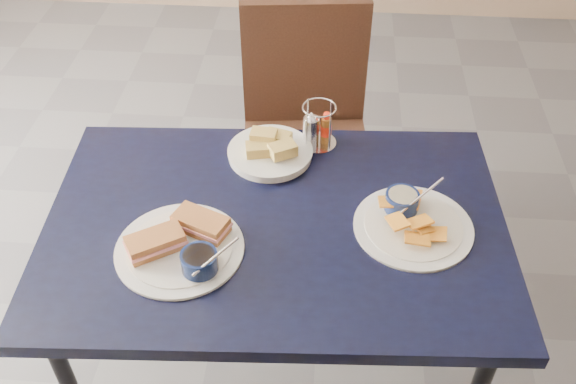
# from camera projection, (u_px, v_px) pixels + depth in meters

# --- Properties ---
(ground) EXTENTS (6.00, 6.00, 0.00)m
(ground) POSITION_uv_depth(u_px,v_px,m) (317.00, 324.00, 2.35)
(ground) COLOR #545358
(ground) RESTS_ON ground
(dining_table) EXTENTS (1.25, 0.87, 0.75)m
(dining_table) POSITION_uv_depth(u_px,v_px,m) (276.00, 239.00, 1.73)
(dining_table) COLOR black
(dining_table) RESTS_ON ground
(chair_far) EXTENTS (0.50, 0.48, 0.96)m
(chair_far) POSITION_uv_depth(u_px,v_px,m) (308.00, 119.00, 2.36)
(chair_far) COLOR black
(chair_far) RESTS_ON ground
(sandwich_plate) EXTENTS (0.33, 0.32, 0.12)m
(sandwich_plate) POSITION_uv_depth(u_px,v_px,m) (183.00, 244.00, 1.59)
(sandwich_plate) COLOR white
(sandwich_plate) RESTS_ON dining_table
(plantain_plate) EXTENTS (0.31, 0.31, 0.12)m
(plantain_plate) POSITION_uv_depth(u_px,v_px,m) (410.00, 218.00, 1.67)
(plantain_plate) COLOR white
(plantain_plate) RESTS_ON dining_table
(bread_basket) EXTENTS (0.24, 0.24, 0.07)m
(bread_basket) POSITION_uv_depth(u_px,v_px,m) (270.00, 151.00, 1.87)
(bread_basket) COLOR white
(bread_basket) RESTS_ON dining_table
(condiment_caddy) EXTENTS (0.11, 0.11, 0.14)m
(condiment_caddy) POSITION_uv_depth(u_px,v_px,m) (317.00, 128.00, 1.90)
(condiment_caddy) COLOR silver
(condiment_caddy) RESTS_ON dining_table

